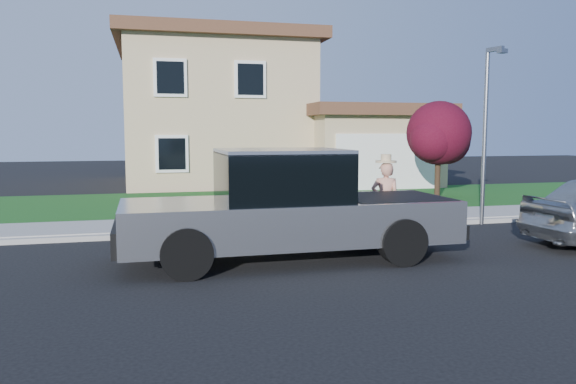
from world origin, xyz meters
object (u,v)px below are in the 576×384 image
object	(u,v)px
ornamental_tree	(439,136)
trash_bin	(304,201)
woman	(385,199)
pickup_truck	(288,208)
street_lamp	(487,125)

from	to	relation	value
ornamental_tree	trash_bin	xyz separation A→B (m)	(-6.31, -4.55, -1.60)
woman	trash_bin	xyz separation A→B (m)	(-1.41, 1.87, -0.21)
woman	ornamental_tree	size ratio (longest dim) A/B	0.57
woman	pickup_truck	bearing A→B (deg)	48.80
ornamental_tree	pickup_truck	bearing A→B (deg)	-133.95
pickup_truck	street_lamp	world-z (taller)	street_lamp
woman	ornamental_tree	distance (m)	8.20
pickup_truck	ornamental_tree	distance (m)	10.98
woman	trash_bin	size ratio (longest dim) A/B	1.75
street_lamp	woman	bearing A→B (deg)	-174.07
pickup_truck	ornamental_tree	xyz separation A→B (m)	(7.56, 7.85, 1.32)
woman	ornamental_tree	xyz separation A→B (m)	(4.90, 6.43, 1.39)
pickup_truck	ornamental_tree	size ratio (longest dim) A/B	1.89
pickup_truck	trash_bin	distance (m)	3.53
woman	street_lamp	xyz separation A→B (m)	(3.42, 1.31, 1.72)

